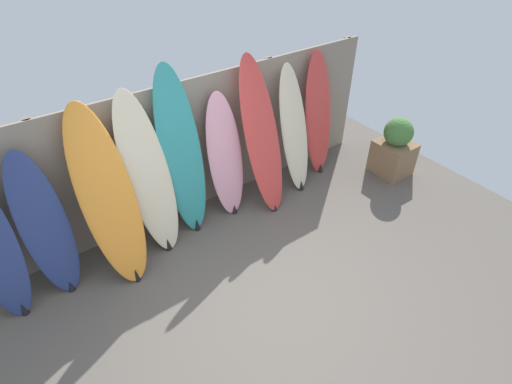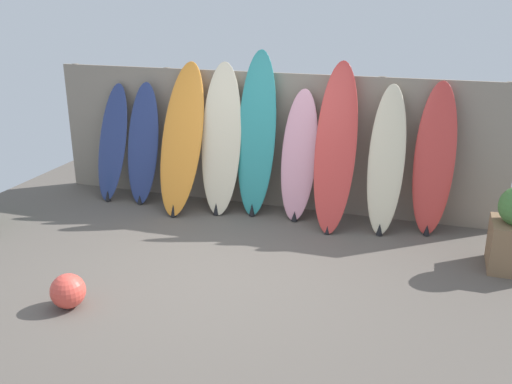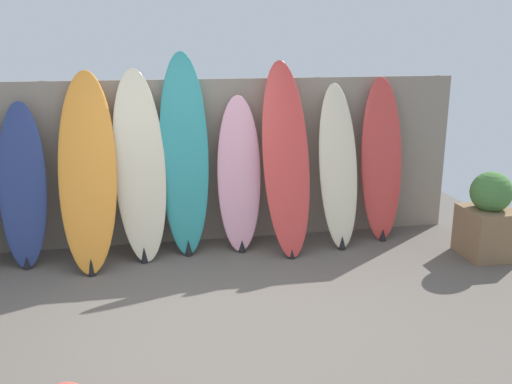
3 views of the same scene
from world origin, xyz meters
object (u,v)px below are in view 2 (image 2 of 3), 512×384
object	(u,v)px
surfboard_navy_1	(143,145)
surfboard_red_8	(434,160)
surfboard_cream_7	(386,161)
surfboard_pink_5	(299,157)
surfboard_cream_3	(221,140)
surfboard_red_6	(335,149)
surfboard_teal_4	(257,135)
beach_ball	(68,291)
surfboard_navy_0	(113,143)
surfboard_orange_2	(182,139)

from	to	relation	value
surfboard_navy_1	surfboard_red_8	world-z (taller)	surfboard_red_8
surfboard_cream_7	surfboard_red_8	distance (m)	0.55
surfboard_cream_7	surfboard_red_8	world-z (taller)	surfboard_red_8
surfboard_pink_5	surfboard_red_8	world-z (taller)	surfboard_red_8
surfboard_cream_7	surfboard_cream_3	bearing A→B (deg)	179.23
surfboard_red_6	surfboard_navy_1	bearing A→B (deg)	177.69
surfboard_teal_4	surfboard_cream_7	world-z (taller)	surfboard_teal_4
surfboard_navy_1	surfboard_pink_5	size ratio (longest dim) A/B	0.99
surfboard_teal_4	beach_ball	xyz separation A→B (m)	(-0.91, -2.87, -0.87)
surfboard_navy_1	surfboard_pink_5	bearing A→B (deg)	0.70
surfboard_cream_7	beach_ball	distance (m)	3.84
surfboard_navy_0	surfboard_cream_7	distance (m)	3.74
surfboard_navy_1	surfboard_red_6	distance (m)	2.66
surfboard_navy_0	beach_ball	xyz separation A→B (m)	(1.18, -2.82, -0.62)
surfboard_navy_0	surfboard_orange_2	world-z (taller)	surfboard_orange_2
surfboard_red_6	beach_ball	bearing A→B (deg)	-125.91
surfboard_navy_0	surfboard_teal_4	size ratio (longest dim) A/B	0.76
surfboard_navy_0	surfboard_pink_5	world-z (taller)	surfboard_pink_5
surfboard_navy_1	surfboard_cream_3	distance (m)	1.16
surfboard_navy_1	surfboard_red_6	world-z (taller)	surfboard_red_6
surfboard_red_6	surfboard_cream_7	size ratio (longest dim) A/B	1.14
surfboard_orange_2	surfboard_pink_5	size ratio (longest dim) A/B	1.17
surfboard_pink_5	surfboard_red_8	size ratio (longest dim) A/B	0.91
surfboard_pink_5	surfboard_red_6	world-z (taller)	surfboard_red_6
surfboard_cream_3	surfboard_cream_7	bearing A→B (deg)	-0.77
surfboard_navy_1	surfboard_orange_2	distance (m)	0.67
surfboard_cream_3	surfboard_cream_7	xyz separation A→B (m)	(2.11, -0.03, -0.08)
surfboard_navy_1	surfboard_red_6	xyz separation A→B (m)	(2.66, -0.11, 0.19)
surfboard_cream_3	surfboard_red_6	distance (m)	1.51
surfboard_pink_5	surfboard_red_6	bearing A→B (deg)	-15.62
beach_ball	surfboard_teal_4	bearing A→B (deg)	72.47
surfboard_teal_4	surfboard_navy_0	bearing A→B (deg)	-178.73
surfboard_orange_2	surfboard_navy_0	bearing A→B (deg)	173.04
surfboard_teal_4	surfboard_pink_5	size ratio (longest dim) A/B	1.27
surfboard_navy_1	surfboard_cream_3	xyz separation A→B (m)	(1.15, -0.01, 0.15)
surfboard_cream_7	surfboard_red_8	bearing A→B (deg)	11.27
surfboard_teal_4	surfboard_pink_5	xyz separation A→B (m)	(0.57, -0.03, -0.23)
surfboard_orange_2	surfboard_cream_3	size ratio (longest dim) A/B	1.00
surfboard_pink_5	beach_ball	size ratio (longest dim) A/B	5.06
surfboard_cream_7	surfboard_pink_5	bearing A→B (deg)	176.77
surfboard_navy_1	surfboard_orange_2	world-z (taller)	surfboard_orange_2
surfboard_teal_4	surfboard_red_6	xyz separation A→B (m)	(1.05, -0.17, -0.05)
beach_ball	surfboard_cream_3	bearing A→B (deg)	80.93
surfboard_pink_5	surfboard_red_8	bearing A→B (deg)	1.66
surfboard_navy_1	beach_ball	distance (m)	2.96
surfboard_cream_3	beach_ball	world-z (taller)	surfboard_cream_3
surfboard_red_6	surfboard_cream_7	bearing A→B (deg)	6.91
surfboard_orange_2	surfboard_red_8	xyz separation A→B (m)	(3.15, 0.20, -0.06)
surfboard_navy_0	surfboard_red_8	bearing A→B (deg)	0.79
surfboard_orange_2	beach_ball	bearing A→B (deg)	-88.82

